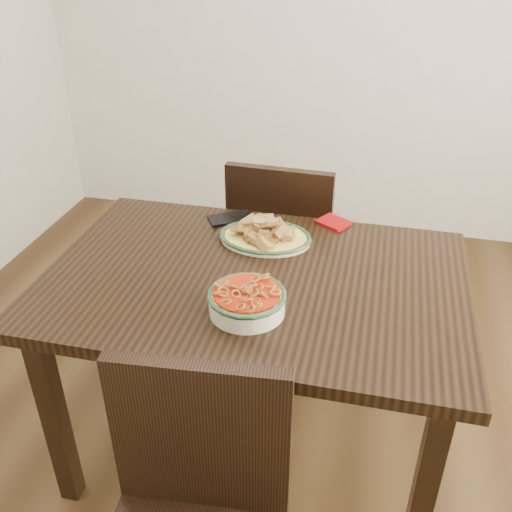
% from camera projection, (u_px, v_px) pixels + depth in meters
% --- Properties ---
extents(floor, '(3.50, 3.50, 0.00)m').
position_uv_depth(floor, '(282.00, 429.00, 2.20)').
color(floor, '#322110').
rests_on(floor, ground).
extents(wall_back, '(3.50, 0.10, 2.60)m').
position_uv_depth(wall_back, '(351.00, 4.00, 2.99)').
color(wall_back, beige).
rests_on(wall_back, ground).
extents(dining_table, '(1.29, 0.86, 0.75)m').
position_uv_depth(dining_table, '(255.00, 300.00, 1.80)').
color(dining_table, black).
rests_on(dining_table, ground).
extents(chair_far, '(0.44, 0.44, 0.89)m').
position_uv_depth(chair_far, '(283.00, 246.00, 2.41)').
color(chair_far, black).
rests_on(chair_far, ground).
extents(fish_plate, '(0.31, 0.24, 0.11)m').
position_uv_depth(fish_plate, '(265.00, 229.00, 1.92)').
color(fish_plate, beige).
rests_on(fish_plate, dining_table).
extents(noodle_bowl, '(0.22, 0.22, 0.08)m').
position_uv_depth(noodle_bowl, '(247.00, 299.00, 1.57)').
color(noodle_bowl, '#F1E7CC').
rests_on(noodle_bowl, dining_table).
extents(smartphone, '(0.18, 0.15, 0.01)m').
position_uv_depth(smartphone, '(231.00, 218.00, 2.07)').
color(smartphone, black).
rests_on(smartphone, dining_table).
extents(napkin, '(0.14, 0.13, 0.01)m').
position_uv_depth(napkin, '(334.00, 223.00, 2.04)').
color(napkin, maroon).
rests_on(napkin, dining_table).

